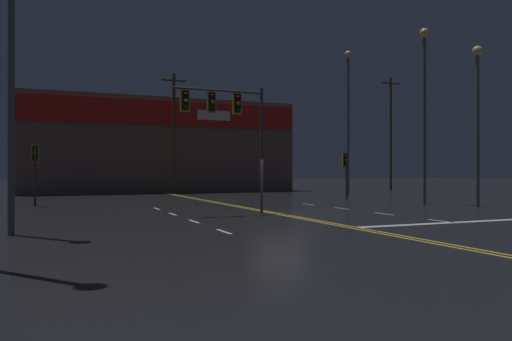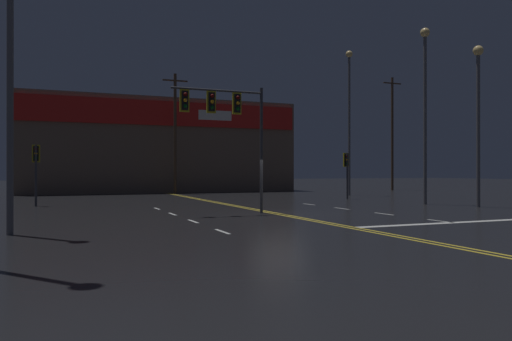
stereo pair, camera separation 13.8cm
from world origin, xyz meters
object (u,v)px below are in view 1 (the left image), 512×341
object	(u,v)px
traffic_signal_corner_northwest	(35,161)
streetlight_near_right	(424,93)
traffic_signal_median	(225,113)
traffic_signal_corner_northeast	(346,165)
streetlight_near_left	(348,106)
streetlight_far_left	(477,103)

from	to	relation	value
traffic_signal_corner_northwest	streetlight_near_right	distance (m)	22.82
traffic_signal_median	traffic_signal_corner_northeast	size ratio (longest dim) A/B	1.79
traffic_signal_corner_northwest	streetlight_near_right	xyz separation A→B (m)	(21.36, -6.93, 4.07)
traffic_signal_corner_northwest	streetlight_near_left	size ratio (longest dim) A/B	0.29
traffic_signal_median	streetlight_near_left	world-z (taller)	streetlight_near_left
traffic_signal_corner_northwest	streetlight_near_left	world-z (taller)	streetlight_near_left
streetlight_near_left	streetlight_near_right	world-z (taller)	streetlight_near_left
streetlight_near_left	traffic_signal_median	bearing A→B (deg)	-138.69
traffic_signal_corner_northeast	streetlight_near_right	xyz separation A→B (m)	(1.15, -6.74, 4.20)
traffic_signal_corner_northwest	streetlight_near_left	distance (m)	24.30
traffic_signal_corner_northwest	streetlight_near_left	bearing A→B (deg)	10.61
streetlight_near_right	streetlight_far_left	size ratio (longest dim) A/B	1.18
traffic_signal_corner_northwest	traffic_signal_corner_northeast	size ratio (longest dim) A/B	1.05
streetlight_near_left	streetlight_near_right	size ratio (longest dim) A/B	1.13
traffic_signal_corner_northeast	streetlight_near_left	world-z (taller)	streetlight_near_left
traffic_signal_corner_northwest	streetlight_near_left	xyz separation A→B (m)	(23.41, 4.39, 4.81)
traffic_signal_corner_northeast	streetlight_far_left	world-z (taller)	streetlight_far_left
traffic_signal_median	streetlight_near_right	bearing A→B (deg)	9.35
streetlight_near_right	streetlight_far_left	xyz separation A→B (m)	(1.12, -2.93, -0.89)
traffic_signal_corner_northwest	streetlight_far_left	bearing A→B (deg)	-23.69
traffic_signal_corner_northeast	streetlight_near_left	distance (m)	7.46
streetlight_near_right	streetlight_near_left	bearing A→B (deg)	79.71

